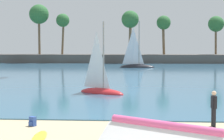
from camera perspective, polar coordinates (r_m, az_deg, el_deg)
name	(u,v)px	position (r m, az deg, el deg)	size (l,w,h in m)	color
sea	(132,65)	(68.35, 3.02, 0.70)	(220.00, 100.03, 0.06)	#33607F
palm_headland	(161,45)	(78.41, 7.49, 3.87)	(94.18, 6.24, 12.87)	#514C47
folded_kite	(164,135)	(12.38, 7.97, -9.81)	(5.00, 4.52, 1.25)	white
person_at_waterline	(214,108)	(17.88, 15.25, -5.54)	(0.23, 0.55, 1.67)	black
backpack_by_trailer	(32,122)	(17.91, -12.03, -7.71)	(0.36, 0.37, 0.44)	#2D4C9E
surfboard	(40,137)	(15.71, -10.99, -9.96)	(2.10, 0.52, 0.08)	yellow
sailboat_mid_bay	(136,63)	(61.60, 3.76, 1.07)	(5.82, 2.29, 8.22)	black
sailboat_toward_headland	(101,86)	(28.82, -1.76, -2.49)	(4.08, 3.22, 5.89)	red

